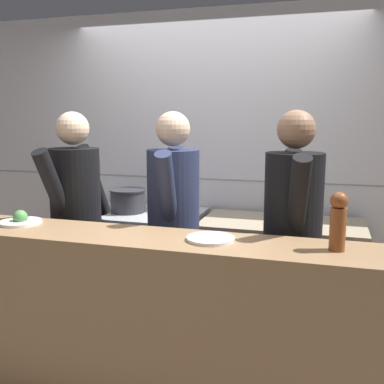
# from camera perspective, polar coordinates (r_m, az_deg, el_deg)

# --- Properties ---
(ground_plane) EXTENTS (14.00, 14.00, 0.00)m
(ground_plane) POSITION_cam_1_polar(r_m,az_deg,el_deg) (3.22, -3.39, -22.31)
(ground_plane) COLOR #7F705B
(wall_back_tiled) EXTENTS (8.00, 0.06, 2.60)m
(wall_back_tiled) POSITION_cam_1_polar(r_m,az_deg,el_deg) (3.98, 2.75, 3.83)
(wall_back_tiled) COLOR silver
(wall_back_tiled) RESTS_ON ground_plane
(oven_range) EXTENTS (1.14, 0.71, 0.90)m
(oven_range) POSITION_cam_1_polar(r_m,az_deg,el_deg) (3.97, -7.17, -8.80)
(oven_range) COLOR maroon
(oven_range) RESTS_ON ground_plane
(prep_counter) EXTENTS (1.24, 0.65, 0.89)m
(prep_counter) POSITION_cam_1_polar(r_m,az_deg,el_deg) (3.68, 11.15, -10.55)
(prep_counter) COLOR gray
(prep_counter) RESTS_ON ground_plane
(pass_counter) EXTENTS (3.06, 0.45, 1.04)m
(pass_counter) POSITION_cam_1_polar(r_m,az_deg,el_deg) (2.70, -4.55, -16.50)
(pass_counter) COLOR #93704C
(pass_counter) RESTS_ON ground_plane
(stock_pot) EXTENTS (0.31, 0.31, 0.19)m
(stock_pot) POSITION_cam_1_polar(r_m,az_deg,el_deg) (3.83, -8.15, -1.01)
(stock_pot) COLOR #2D2D33
(stock_pot) RESTS_ON oven_range
(mixing_bowl_steel) EXTENTS (0.28, 0.28, 0.10)m
(mixing_bowl_steel) POSITION_cam_1_polar(r_m,az_deg,el_deg) (3.53, 13.68, -3.07)
(mixing_bowl_steel) COLOR #B7BABF
(mixing_bowl_steel) RESTS_ON prep_counter
(plated_dish_main) EXTENTS (0.26, 0.26, 0.09)m
(plated_dish_main) POSITION_cam_1_polar(r_m,az_deg,el_deg) (3.00, -20.95, -3.37)
(plated_dish_main) COLOR white
(plated_dish_main) RESTS_ON pass_counter
(plated_dish_appetiser) EXTENTS (0.26, 0.26, 0.02)m
(plated_dish_appetiser) POSITION_cam_1_polar(r_m,az_deg,el_deg) (2.44, 2.38, -5.94)
(plated_dish_appetiser) COLOR white
(plated_dish_appetiser) RESTS_ON pass_counter
(pepper_mill) EXTENTS (0.09, 0.09, 0.30)m
(pepper_mill) POSITION_cam_1_polar(r_m,az_deg,el_deg) (2.33, 18.07, -3.41)
(pepper_mill) COLOR brown
(pepper_mill) RESTS_ON pass_counter
(chef_head_cook) EXTENTS (0.40, 0.76, 1.73)m
(chef_head_cook) POSITION_cam_1_polar(r_m,az_deg,el_deg) (3.31, -14.46, -3.54)
(chef_head_cook) COLOR black
(chef_head_cook) RESTS_ON ground_plane
(chef_sous) EXTENTS (0.40, 0.76, 1.73)m
(chef_sous) POSITION_cam_1_polar(r_m,az_deg,el_deg) (3.07, -2.36, -4.27)
(chef_sous) COLOR black
(chef_sous) RESTS_ON ground_plane
(chef_line) EXTENTS (0.41, 0.76, 1.74)m
(chef_line) POSITION_cam_1_polar(r_m,az_deg,el_deg) (2.84, 12.60, -5.58)
(chef_line) COLOR black
(chef_line) RESTS_ON ground_plane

